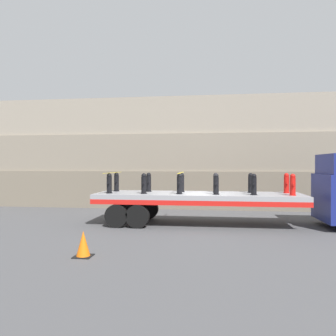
# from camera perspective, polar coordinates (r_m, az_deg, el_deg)

# --- Properties ---
(ground_plane) EXTENTS (120.00, 120.00, 0.00)m
(ground_plane) POSITION_cam_1_polar(r_m,az_deg,el_deg) (14.49, 5.26, -9.74)
(ground_plane) COLOR #474749
(rock_cliff) EXTENTS (60.00, 3.30, 6.63)m
(rock_cliff) POSITION_cam_1_polar(r_m,az_deg,el_deg) (20.44, 5.95, 2.59)
(rock_cliff) COLOR #706656
(rock_cliff) RESTS_ON ground_plane
(flatbed_trailer) EXTENTS (8.84, 2.59, 1.36)m
(flatbed_trailer) POSITION_cam_1_polar(r_m,az_deg,el_deg) (14.37, 3.05, -5.40)
(flatbed_trailer) COLOR gray
(flatbed_trailer) RESTS_ON ground_plane
(fire_hydrant_black_near_0) EXTENTS (0.28, 0.43, 0.88)m
(fire_hydrant_black_near_0) POSITION_cam_1_polar(r_m,az_deg,el_deg) (14.40, -10.20, -2.66)
(fire_hydrant_black_near_0) COLOR black
(fire_hydrant_black_near_0) RESTS_ON flatbed_trailer
(fire_hydrant_black_far_0) EXTENTS (0.28, 0.43, 0.88)m
(fire_hydrant_black_far_0) POSITION_cam_1_polar(r_m,az_deg,el_deg) (15.45, -8.96, -2.44)
(fire_hydrant_black_far_0) COLOR black
(fire_hydrant_black_far_0) RESTS_ON flatbed_trailer
(fire_hydrant_black_near_1) EXTENTS (0.28, 0.43, 0.88)m
(fire_hydrant_black_near_1) POSITION_cam_1_polar(r_m,az_deg,el_deg) (14.01, -4.23, -2.75)
(fire_hydrant_black_near_1) COLOR black
(fire_hydrant_black_near_1) RESTS_ON flatbed_trailer
(fire_hydrant_black_far_1) EXTENTS (0.28, 0.43, 0.88)m
(fire_hydrant_black_far_1) POSITION_cam_1_polar(r_m,az_deg,el_deg) (15.09, -3.38, -2.51)
(fire_hydrant_black_far_1) COLOR black
(fire_hydrant_black_far_1) RESTS_ON flatbed_trailer
(fire_hydrant_black_near_2) EXTENTS (0.28, 0.43, 0.88)m
(fire_hydrant_black_near_2) POSITION_cam_1_polar(r_m,az_deg,el_deg) (13.78, 2.00, -2.80)
(fire_hydrant_black_near_2) COLOR black
(fire_hydrant_black_near_2) RESTS_ON flatbed_trailer
(fire_hydrant_black_far_2) EXTENTS (0.28, 0.43, 0.88)m
(fire_hydrant_black_far_2) POSITION_cam_1_polar(r_m,az_deg,el_deg) (14.87, 2.41, -2.55)
(fire_hydrant_black_far_2) COLOR black
(fire_hydrant_black_far_2) RESTS_ON flatbed_trailer
(fire_hydrant_black_near_3) EXTENTS (0.28, 0.43, 0.88)m
(fire_hydrant_black_near_3) POSITION_cam_1_polar(r_m,az_deg,el_deg) (13.72, 8.37, -2.82)
(fire_hydrant_black_near_3) COLOR black
(fire_hydrant_black_near_3) RESTS_ON flatbed_trailer
(fire_hydrant_black_far_3) EXTENTS (0.28, 0.43, 0.88)m
(fire_hydrant_black_far_3) POSITION_cam_1_polar(r_m,az_deg,el_deg) (14.82, 8.31, -2.57)
(fire_hydrant_black_far_3) COLOR black
(fire_hydrant_black_far_3) RESTS_ON flatbed_trailer
(fire_hydrant_black_near_4) EXTENTS (0.28, 0.43, 0.88)m
(fire_hydrant_black_near_4) POSITION_cam_1_polar(r_m,az_deg,el_deg) (13.83, 14.72, -2.81)
(fire_hydrant_black_near_4) COLOR black
(fire_hydrant_black_near_4) RESTS_ON flatbed_trailer
(fire_hydrant_black_far_4) EXTENTS (0.28, 0.43, 0.88)m
(fire_hydrant_black_far_4) POSITION_cam_1_polar(r_m,az_deg,el_deg) (14.92, 14.19, -2.56)
(fire_hydrant_black_far_4) COLOR black
(fire_hydrant_black_far_4) RESTS_ON flatbed_trailer
(fire_hydrant_red_near_5) EXTENTS (0.28, 0.43, 0.88)m
(fire_hydrant_red_near_5) POSITION_cam_1_polar(r_m,az_deg,el_deg) (14.10, 20.89, -2.76)
(fire_hydrant_red_near_5) COLOR red
(fire_hydrant_red_near_5) RESTS_ON flatbed_trailer
(fire_hydrant_red_far_5) EXTENTS (0.28, 0.43, 0.88)m
(fire_hydrant_red_far_5) POSITION_cam_1_polar(r_m,az_deg,el_deg) (15.17, 19.93, -2.52)
(fire_hydrant_red_far_5) COLOR red
(fire_hydrant_red_far_5) RESTS_ON flatbed_trailer
(cargo_strap_rear) EXTENTS (0.05, 2.69, 0.01)m
(cargo_strap_rear) POSITION_cam_1_polar(r_m,az_deg,el_deg) (14.91, -9.56, -0.80)
(cargo_strap_rear) COLOR yellow
(cargo_strap_rear) RESTS_ON fire_hydrant_black_near_0
(cargo_strap_middle) EXTENTS (0.05, 2.69, 0.01)m
(cargo_strap_middle) POSITION_cam_1_polar(r_m,az_deg,el_deg) (14.31, 2.21, -0.85)
(cargo_strap_middle) COLOR yellow
(cargo_strap_middle) RESTS_ON fire_hydrant_black_near_2
(traffic_cone) EXTENTS (0.50, 0.50, 0.72)m
(traffic_cone) POSITION_cam_1_polar(r_m,az_deg,el_deg) (9.76, -14.54, -12.70)
(traffic_cone) COLOR black
(traffic_cone) RESTS_ON ground_plane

